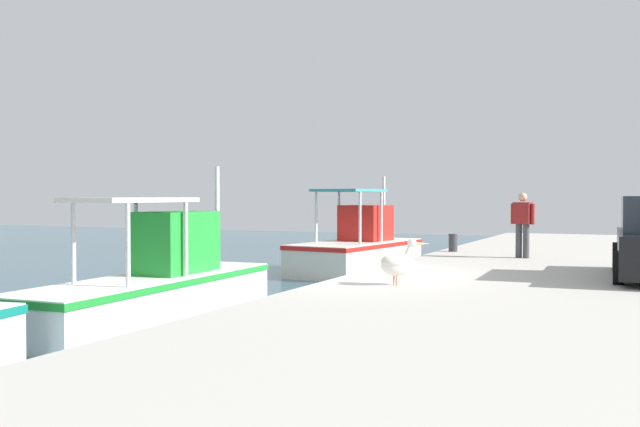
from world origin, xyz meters
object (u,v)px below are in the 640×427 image
mooring_bollard_second (453,243)px  fisherman_standing (523,222)px  pelican (398,262)px  fishing_boat_third (358,250)px  fishing_boat_second (156,285)px

mooring_bollard_second → fisherman_standing: bearing=-122.3°
pelican → fisherman_standing: bearing=-9.6°
fishing_boat_third → mooring_bollard_second: bearing=-102.3°
fishing_boat_third → fisherman_standing: (-2.03, -5.28, 1.01)m
fishing_boat_second → fishing_boat_third: 9.64m
fisherman_standing → mooring_bollard_second: size_ratio=3.30×
fisherman_standing → pelican: bearing=170.4°
pelican → mooring_bollard_second: (8.01, 0.98, -0.15)m
fishing_boat_third → fisherman_standing: 5.75m
fishing_boat_third → fisherman_standing: size_ratio=3.25×
fishing_boat_second → pelican: fishing_boat_second is taller
fishing_boat_second → mooring_bollard_second: (8.95, -3.52, 0.37)m
fishing_boat_third → pelican: 9.65m
fishing_boat_second → fishing_boat_third: fishing_boat_third is taller
fishing_boat_third → fisherman_standing: bearing=-111.0°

